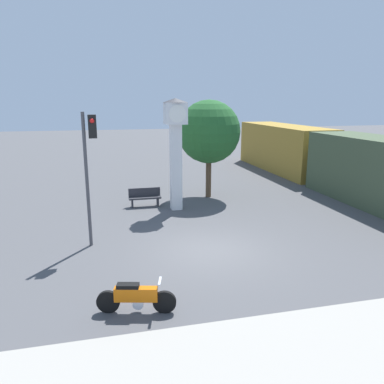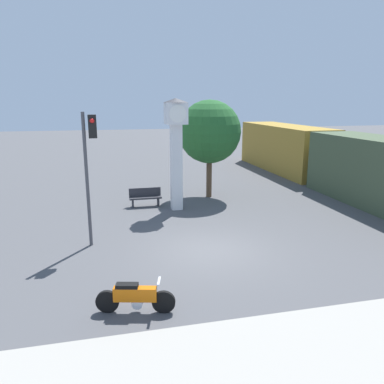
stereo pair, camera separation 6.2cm
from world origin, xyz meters
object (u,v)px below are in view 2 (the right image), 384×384
object	(u,v)px
street_tree	(210,132)
freight_train	(326,158)
clock_tower	(176,138)
traffic_light	(89,157)
bench	(145,197)
motorcycle	(135,297)

from	to	relation	value
street_tree	freight_train	bearing A→B (deg)	8.29
clock_tower	traffic_light	world-z (taller)	clock_tower
freight_train	bench	xyz separation A→B (m)	(-11.55, -2.27, -1.21)
motorcycle	clock_tower	distance (m)	9.83
traffic_light	bench	bearing A→B (deg)	63.52
motorcycle	clock_tower	bearing A→B (deg)	86.68
freight_train	traffic_light	xyz separation A→B (m)	(-13.95, -7.11, 1.59)
motorcycle	street_tree	world-z (taller)	street_tree
clock_tower	bench	bearing A→B (deg)	149.41
motorcycle	clock_tower	size ratio (longest dim) A/B	0.37
street_tree	clock_tower	bearing A→B (deg)	-138.14
street_tree	traffic_light	bearing A→B (deg)	-135.50
freight_train	traffic_light	distance (m)	15.74
freight_train	motorcycle	bearing A→B (deg)	-136.94
motorcycle	freight_train	size ratio (longest dim) A/B	0.09
bench	clock_tower	bearing A→B (deg)	-30.59
motorcycle	street_tree	distance (m)	12.39
freight_train	street_tree	distance (m)	8.19
clock_tower	freight_train	distance (m)	10.73
street_tree	bench	bearing A→B (deg)	-162.90
clock_tower	motorcycle	bearing A→B (deg)	-107.37
freight_train	traffic_light	bearing A→B (deg)	-153.01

